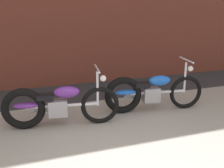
# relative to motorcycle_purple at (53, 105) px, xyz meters

# --- Properties ---
(sidewalk_slab) EXTENTS (36.00, 3.50, 0.01)m
(sidewalk_slab) POSITION_rel_motorcycle_purple_xyz_m (0.62, -0.74, -0.40)
(sidewalk_slab) COLOR #9E998E
(sidewalk_slab) RESTS_ON ground
(motorcycle_purple) EXTENTS (2.00, 0.65, 1.03)m
(motorcycle_purple) POSITION_rel_motorcycle_purple_xyz_m (0.00, 0.00, 0.00)
(motorcycle_purple) COLOR black
(motorcycle_purple) RESTS_ON ground
(motorcycle_blue) EXTENTS (2.00, 0.63, 1.03)m
(motorcycle_blue) POSITION_rel_motorcycle_purple_xyz_m (1.85, 0.12, 0.00)
(motorcycle_blue) COLOR black
(motorcycle_blue) RESTS_ON ground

